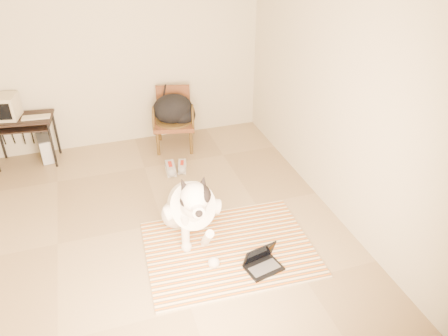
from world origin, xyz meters
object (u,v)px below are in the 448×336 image
dog (191,207)px  pc_tower (45,148)px  rattan_chair (174,118)px  computer_desk (21,125)px  crt_monitor (4,107)px  laptop (262,262)px  backpack (175,110)px

dog → pc_tower: (-1.58, 2.30, -0.20)m
pc_tower → rattan_chair: 1.90m
dog → computer_desk: bearing=128.5°
dog → computer_desk: size_ratio=1.49×
pc_tower → rattan_chair: bearing=-4.8°
computer_desk → crt_monitor: bearing=160.5°
laptop → backpack: size_ratio=0.67×
crt_monitor → pc_tower: 0.79m
laptop → rattan_chair: size_ratio=0.46×
pc_tower → laptop: bearing=-55.1°
dog → backpack: size_ratio=2.18×
pc_tower → backpack: bearing=-6.4°
dog → rattan_chair: size_ratio=1.50×
rattan_chair → backpack: (0.01, -0.05, 0.16)m
pc_tower → rattan_chair: rattan_chair is taller
dog → laptop: dog is taller
dog → pc_tower: dog is taller
rattan_chair → backpack: size_ratio=1.46×
computer_desk → crt_monitor: size_ratio=2.13×
computer_desk → laptop: bearing=-52.0°
backpack → pc_tower: bearing=173.6°
laptop → rattan_chair: rattan_chair is taller
crt_monitor → backpack: (2.28, -0.24, -0.25)m
dog → laptop: (0.54, -0.74, -0.30)m
dog → rattan_chair: (0.29, 2.15, 0.07)m
computer_desk → backpack: (2.11, -0.18, 0.00)m
computer_desk → pc_tower: size_ratio=2.21×
dog → rattan_chair: 2.17m
crt_monitor → pc_tower: crt_monitor is taller
pc_tower → rattan_chair: size_ratio=0.45×
computer_desk → backpack: backpack is taller
crt_monitor → laptop: bearing=-50.7°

